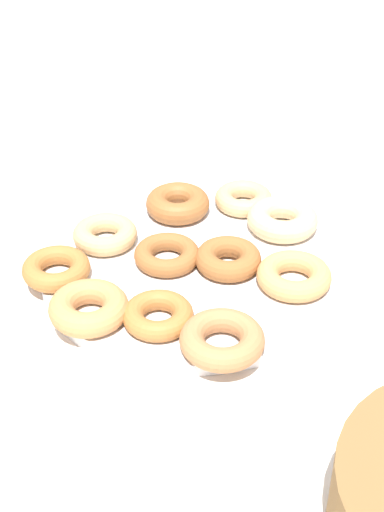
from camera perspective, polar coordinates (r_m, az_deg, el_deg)
name	(u,v)px	position (r m, az deg, el deg)	size (l,w,h in m)	color
ground_plane	(191,273)	(0.94, -0.04, -1.22)	(2.40, 2.40, 0.00)	white
donut_plate	(191,267)	(0.93, -0.04, -0.83)	(0.36, 0.36, 0.02)	silver
donut_0	(89,308)	(0.85, -7.57, -3.78)	(0.09, 0.09, 0.03)	#C6844C
donut_1	(282,219)	(0.99, 6.64, 2.69)	(0.09, 0.09, 0.03)	#EABC84
donut_2	(105,234)	(0.96, -6.39, 1.59)	(0.08, 0.08, 0.02)	tan
donut_3	(56,269)	(0.91, -9.91, -0.92)	(0.08, 0.08, 0.02)	#AD6B33
donut_4	(178,203)	(1.01, -1.06, 3.87)	(0.08, 0.08, 0.03)	#995B2D
donut_5	(228,259)	(0.91, 2.66, -0.21)	(0.08, 0.08, 0.03)	#995B2D
donut_6	(167,255)	(0.92, -1.85, 0.04)	(0.08, 0.08, 0.02)	#995B2D
donut_7	(158,315)	(0.83, -2.50, -4.36)	(0.08, 0.08, 0.02)	#AD6B33
donut_8	(294,276)	(0.89, 7.48, -1.45)	(0.09, 0.09, 0.03)	tan
donut_9	(244,199)	(1.03, 3.80, 4.22)	(0.08, 0.08, 0.02)	tan
donut_10	(222,340)	(0.80, 2.22, -6.14)	(0.09, 0.09, 0.03)	#B27547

